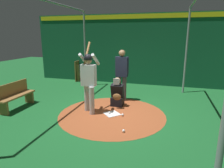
% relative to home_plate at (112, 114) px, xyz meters
% --- Properties ---
extents(ground_plane, '(26.32, 26.32, 0.00)m').
position_rel_home_plate_xyz_m(ground_plane, '(0.00, 0.00, -0.01)').
color(ground_plane, '#195B28').
extents(dirt_circle, '(3.22, 3.22, 0.01)m').
position_rel_home_plate_xyz_m(dirt_circle, '(0.00, 0.00, -0.01)').
color(dirt_circle, '#9E4C28').
rests_on(dirt_circle, ground).
extents(home_plate, '(0.59, 0.59, 0.01)m').
position_rel_home_plate_xyz_m(home_plate, '(0.00, 0.00, 0.00)').
color(home_plate, white).
rests_on(home_plate, dirt_circle).
extents(batter, '(0.68, 0.49, 2.15)m').
position_rel_home_plate_xyz_m(batter, '(0.02, -0.72, 1.10)').
color(batter, '#B3B3B7').
rests_on(batter, ground).
extents(catcher, '(0.58, 0.40, 0.98)m').
position_rel_home_plate_xyz_m(catcher, '(-0.77, -0.04, 0.38)').
color(catcher, black).
rests_on(catcher, ground).
extents(umpire, '(0.23, 0.49, 1.85)m').
position_rel_home_plate_xyz_m(umpire, '(-1.39, -0.04, 1.04)').
color(umpire, '#4C4C51').
rests_on(umpire, ground).
extents(back_wall, '(0.22, 10.32, 3.33)m').
position_rel_home_plate_xyz_m(back_wall, '(-4.13, 0.00, 1.66)').
color(back_wall, '#145133').
rests_on(back_wall, ground).
extents(cage_frame, '(6.30, 4.49, 3.41)m').
position_rel_home_plate_xyz_m(cage_frame, '(0.00, 0.00, 2.37)').
color(cage_frame, gray).
rests_on(cage_frame, ground).
extents(bat_rack, '(0.58, 0.20, 1.05)m').
position_rel_home_plate_xyz_m(bat_rack, '(-3.89, -2.98, 0.48)').
color(bat_rack, olive).
rests_on(bat_rack, ground).
extents(bench, '(1.40, 0.36, 0.85)m').
position_rel_home_plate_xyz_m(bench, '(0.37, -3.18, 0.42)').
color(bench, olive).
rests_on(bench, ground).
extents(baseball_0, '(0.07, 0.07, 0.07)m').
position_rel_home_plate_xyz_m(baseball_0, '(1.03, 0.60, 0.03)').
color(baseball_0, white).
rests_on(baseball_0, dirt_circle).
extents(baseball_1, '(0.07, 0.07, 0.07)m').
position_rel_home_plate_xyz_m(baseball_1, '(0.05, 0.34, 0.03)').
color(baseball_1, white).
rests_on(baseball_1, dirt_circle).
extents(baseball_2, '(0.07, 0.07, 0.07)m').
position_rel_home_plate_xyz_m(baseball_2, '(0.01, -0.08, 0.03)').
color(baseball_2, white).
rests_on(baseball_2, dirt_circle).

